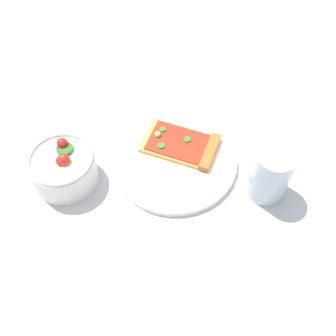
# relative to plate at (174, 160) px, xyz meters

# --- Properties ---
(ground_plane) EXTENTS (2.40, 2.40, 0.00)m
(ground_plane) POSITION_rel_plate_xyz_m (0.02, 0.04, -0.01)
(ground_plane) COLOR silver
(ground_plane) RESTS_ON ground
(plate) EXTENTS (0.25, 0.25, 0.01)m
(plate) POSITION_rel_plate_xyz_m (0.00, 0.00, 0.00)
(plate) COLOR white
(plate) RESTS_ON ground_plane
(pizza_slice_main) EXTENTS (0.16, 0.17, 0.02)m
(pizza_slice_main) POSITION_rel_plate_xyz_m (0.02, -0.03, 0.01)
(pizza_slice_main) COLOR gold
(pizza_slice_main) RESTS_ON plate
(salad_bowl) EXTENTS (0.13, 0.13, 0.09)m
(salad_bowl) POSITION_rel_plate_xyz_m (0.02, 0.21, 0.03)
(salad_bowl) COLOR white
(salad_bowl) RESTS_ON ground_plane
(soda_glass) EXTENTS (0.08, 0.08, 0.12)m
(soda_glass) POSITION_rel_plate_xyz_m (-0.12, -0.15, 0.05)
(soda_glass) COLOR silver
(soda_glass) RESTS_ON ground_plane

